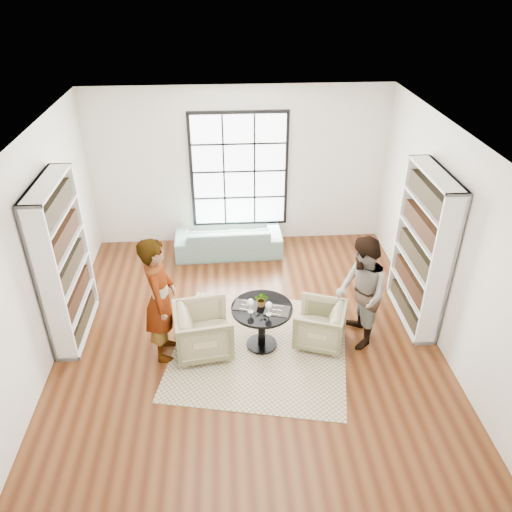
{
  "coord_description": "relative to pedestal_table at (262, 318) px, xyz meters",
  "views": [
    {
      "loc": [
        -0.27,
        -5.78,
        4.87
      ],
      "look_at": [
        0.14,
        0.4,
        1.14
      ],
      "focal_mm": 35.0,
      "sensor_mm": 36.0,
      "label": 1
    }
  ],
  "objects": [
    {
      "name": "armchair_right",
      "position": [
        0.84,
        0.03,
        -0.18
      ],
      "size": [
        0.88,
        0.87,
        0.63
      ],
      "primitive_type": "imported",
      "rotation": [
        0.0,
        0.0,
        -1.91
      ],
      "color": "gray",
      "rests_on": "ground"
    },
    {
      "name": "placemat_right",
      "position": [
        0.2,
        -0.08,
        0.19
      ],
      "size": [
        0.4,
        0.34,
        0.01
      ],
      "primitive_type": "cube",
      "rotation": [
        0.0,
        0.0,
        -0.28
      ],
      "color": "black",
      "rests_on": "pedestal_table"
    },
    {
      "name": "cutlery_right",
      "position": [
        0.2,
        -0.08,
        0.2
      ],
      "size": [
        0.2,
        0.25,
        0.01
      ],
      "primitive_type": null,
      "rotation": [
        0.0,
        0.0,
        -0.28
      ],
      "color": "#B8B8BD",
      "rests_on": "placemat_right"
    },
    {
      "name": "cutlery_left",
      "position": [
        -0.22,
        0.06,
        0.2
      ],
      "size": [
        0.2,
        0.25,
        0.01
      ],
      "primitive_type": null,
      "rotation": [
        0.0,
        0.0,
        -0.28
      ],
      "color": "#B8B8BD",
      "rests_on": "placemat_left"
    },
    {
      "name": "person_right",
      "position": [
        1.39,
        0.03,
        0.34
      ],
      "size": [
        0.67,
        0.84,
        1.69
      ],
      "primitive_type": "imported",
      "rotation": [
        0.0,
        0.0,
        -1.53
      ],
      "color": "gray",
      "rests_on": "ground"
    },
    {
      "name": "wine_glass_left",
      "position": [
        -0.16,
        -0.09,
        0.34
      ],
      "size": [
        0.1,
        0.1,
        0.21
      ],
      "color": "silver",
      "rests_on": "pedestal_table"
    },
    {
      "name": "ground",
      "position": [
        -0.18,
        0.24,
        -0.5
      ],
      "size": [
        6.0,
        6.0,
        0.0
      ],
      "primitive_type": "plane",
      "color": "#5E3216"
    },
    {
      "name": "pedestal_table",
      "position": [
        0.0,
        0.0,
        0.0
      ],
      "size": [
        0.86,
        0.86,
        0.69
      ],
      "rotation": [
        0.0,
        0.0,
        -0.28
      ],
      "color": "black",
      "rests_on": "ground"
    },
    {
      "name": "wine_glass_right",
      "position": [
        0.08,
        -0.17,
        0.34
      ],
      "size": [
        0.1,
        0.1,
        0.21
      ],
      "color": "silver",
      "rests_on": "pedestal_table"
    },
    {
      "name": "placemat_left",
      "position": [
        -0.22,
        0.06,
        0.19
      ],
      "size": [
        0.4,
        0.34,
        0.01
      ],
      "primitive_type": "cube",
      "rotation": [
        0.0,
        0.0,
        -0.28
      ],
      "color": "black",
      "rests_on": "pedestal_table"
    },
    {
      "name": "sofa",
      "position": [
        -0.42,
        2.69,
        -0.21
      ],
      "size": [
        2.0,
        0.82,
        0.58
      ],
      "primitive_type": "imported",
      "rotation": [
        0.0,
        0.0,
        3.16
      ],
      "color": "gray",
      "rests_on": "ground"
    },
    {
      "name": "armchair_left",
      "position": [
        -0.82,
        -0.05,
        -0.14
      ],
      "size": [
        0.89,
        0.88,
        0.72
      ],
      "primitive_type": "imported",
      "rotation": [
        0.0,
        0.0,
        1.72
      ],
      "color": "tan",
      "rests_on": "ground"
    },
    {
      "name": "rug",
      "position": [
        -0.03,
        -0.05,
        -0.5
      ],
      "size": [
        2.88,
        2.88,
        0.01
      ],
      "primitive_type": "cube",
      "rotation": [
        0.0,
        0.0,
        -0.2
      ],
      "color": "tan",
      "rests_on": "ground"
    },
    {
      "name": "flower_centerpiece",
      "position": [
        0.0,
        0.05,
        0.29
      ],
      "size": [
        0.23,
        0.21,
        0.22
      ],
      "primitive_type": "imported",
      "rotation": [
        0.0,
        0.0,
        -0.22
      ],
      "color": "gray",
      "rests_on": "pedestal_table"
    },
    {
      "name": "room_shell",
      "position": [
        -0.18,
        0.79,
        0.76
      ],
      "size": [
        6.0,
        6.01,
        6.0
      ],
      "color": "silver",
      "rests_on": "ground"
    },
    {
      "name": "person_left",
      "position": [
        -1.37,
        -0.05,
        0.42
      ],
      "size": [
        0.45,
        0.68,
        1.85
      ],
      "primitive_type": "imported",
      "rotation": [
        0.0,
        0.0,
        1.59
      ],
      "color": "gray",
      "rests_on": "ground"
    }
  ]
}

